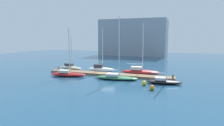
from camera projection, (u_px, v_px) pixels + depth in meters
The scene contains 13 objects.
ground_plane at pixel (108, 75), 34.60m from camera, with size 120.00×120.00×0.00m, color navy.
dock_pier at pixel (108, 74), 34.58m from camera, with size 23.05×2.04×0.38m, color #846647.
dock_piling_near_end at pixel (59, 68), 39.11m from camera, with size 0.28×0.28×1.07m, color #846647.
dock_piling_far_end at pixel (173, 78), 29.96m from camera, with size 0.28×0.28×1.07m, color #846647.
sailboat_0 at pixel (71, 67), 40.77m from camera, with size 5.92×2.89×7.20m.
sailboat_1 at pixel (68, 74), 33.78m from camera, with size 6.56×2.94×8.33m.
sailboat_2 at pixel (101, 69), 38.10m from camera, with size 5.75×2.24×8.69m.
sailboat_3 at pixel (116, 77), 31.23m from camera, with size 6.99×2.78×10.10m.
sailboat_4 at pixel (140, 71), 35.60m from camera, with size 7.28×2.95×9.34m.
sailboat_5 at pixel (164, 81), 28.24m from camera, with size 5.29×2.34×7.79m.
mooring_buoy_orange at pixel (152, 88), 24.83m from camera, with size 0.66×0.66×0.66m, color orange.
mooring_buoy_yellow at pixel (144, 83), 27.31m from camera, with size 0.67×0.67×0.67m, color yellow.
harbor_building_distant at pixel (134, 38), 75.61m from camera, with size 25.03×13.19×13.59m, color #9399A3.
Camera 1 is at (12.23, -31.75, 6.71)m, focal length 30.87 mm.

